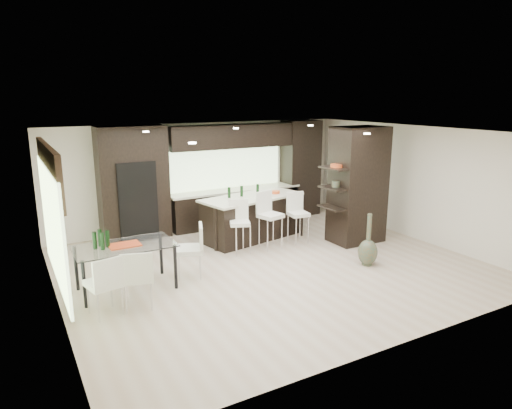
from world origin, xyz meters
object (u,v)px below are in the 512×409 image
kitchen_island (252,217)px  bench (263,224)px  stool_mid (270,226)px  dining_table (126,267)px  chair_far (104,287)px  chair_near (138,280)px  stool_left (240,232)px  floor_vase (368,240)px  stool_right (298,223)px  chair_end (189,253)px

kitchen_island → bench: 0.45m
stool_mid → dining_table: size_ratio=0.61×
dining_table → chair_far: bearing=-124.1°
stool_mid → chair_far: stool_mid is taller
dining_table → chair_far: 0.97m
kitchen_island → chair_near: bearing=-156.9°
stool_left → floor_vase: 2.73m
bench → chair_far: 4.96m
stool_right → bench: bearing=119.8°
bench → chair_near: 4.51m
chair_end → chair_far: bearing=135.5°
chair_far → chair_end: size_ratio=0.97×
stool_right → chair_near: (-4.17, -1.52, -0.02)m
chair_end → floor_vase: bearing=-88.8°
kitchen_island → chair_end: kitchen_island is taller
bench → floor_vase: size_ratio=1.32×
stool_right → chair_far: 4.94m
stool_left → floor_vase: floor_vase is taller
floor_vase → chair_end: floor_vase is taller
dining_table → chair_far: (-0.53, -0.81, 0.05)m
stool_left → chair_end: (-1.45, -0.71, -0.00)m
stool_mid → dining_table: (-3.40, -0.69, -0.11)m
stool_left → chair_far: bearing=-132.8°
bench → dining_table: size_ratio=0.83×
chair_near → chair_end: size_ratio=0.98×
chair_near → chair_far: (-0.53, 0.00, -0.01)m
bench → chair_end: size_ratio=1.50×
chair_near → chair_far: 0.53m
stool_left → chair_end: size_ratio=1.01×
stool_mid → stool_left: bearing=164.0°
dining_table → chair_near: bearing=-90.7°
kitchen_island → stool_mid: bearing=-101.8°
kitchen_island → bench: (0.37, 0.09, -0.25)m
stool_mid → bench: stool_mid is taller
stool_left → chair_near: 3.04m
stool_mid → stool_right: bearing=-13.1°
kitchen_island → bench: kitchen_island is taller
floor_vase → chair_far: bearing=175.8°
stool_mid → stool_right: (0.77, 0.02, -0.04)m
stool_right → chair_near: bearing=-153.2°
floor_vase → chair_end: (-3.40, 1.19, -0.07)m
bench → chair_far: (-4.30, -2.46, 0.19)m
dining_table → stool_right: bearing=9.0°
kitchen_island → chair_far: size_ratio=2.73×
chair_end → stool_left: bearing=-43.3°
chair_near → chair_end: 1.44m
bench → dining_table: bearing=-149.6°
stool_right → dining_table: size_ratio=0.56×
floor_vase → chair_far: floor_vase is taller
stool_left → bench: 1.49m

